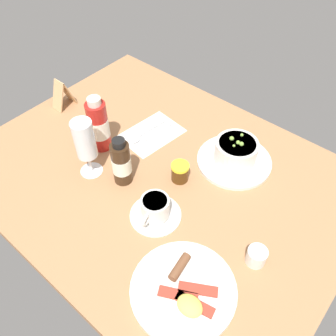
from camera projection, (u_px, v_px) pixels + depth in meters
The scene contains 11 objects.
ground_plane at pixel (159, 177), 106.89cm from camera, with size 110.00×84.00×3.00cm, color #A8754C.
porridge_bowl at pixel (235, 154), 106.18cm from camera, with size 22.57×22.57×8.93cm.
cutlery_setting at pixel (151, 134), 117.21cm from camera, with size 16.12×20.81×0.90cm.
coffee_cup at pixel (155, 209), 93.39cm from camera, with size 13.89×13.89×6.73cm.
creamer_jug at pixel (256, 256), 84.89cm from camera, with size 4.88×5.85×5.18cm.
wine_glass at pixel (85, 142), 97.67cm from camera, with size 6.67×6.67×18.80cm.
jam_jar at pixel (180, 172), 102.23cm from camera, with size 5.25×5.25×5.81cm.
sauce_bottle_red at pixel (99, 126), 107.41cm from camera, with size 6.24×6.24×18.63cm.
sauce_bottle_brown at pixel (121, 163), 99.03cm from camera, with size 5.51×5.51×15.71cm.
breakfast_plate at pixel (184, 290), 80.71cm from camera, with size 24.48×24.48×3.70cm.
menu_card at pixel (62, 94), 124.07cm from camera, with size 4.94×7.65×10.25cm.
Camera 1 is at (-47.35, 51.60, 79.34)cm, focal length 38.05 mm.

